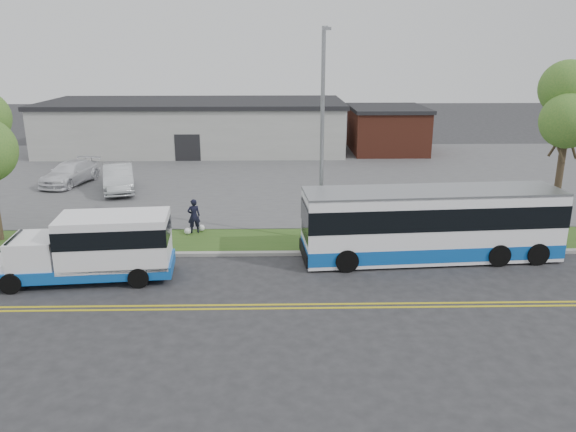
{
  "coord_description": "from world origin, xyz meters",
  "views": [
    {
      "loc": [
        0.94,
        -21.96,
        8.75
      ],
      "look_at": [
        1.47,
        1.72,
        1.6
      ],
      "focal_mm": 35.0,
      "sensor_mm": 36.0,
      "label": 1
    }
  ],
  "objects_px": {
    "streetlight_near": "(322,130)",
    "transit_bus": "(431,224)",
    "shuttle_bus": "(98,246)",
    "parked_car_b": "(70,173)",
    "pedestrian": "(194,216)",
    "tree_east": "(569,107)",
    "parked_car_a": "(118,178)"
  },
  "relations": [
    {
      "from": "transit_bus",
      "to": "parked_car_a",
      "type": "relative_size",
      "value": 2.21
    },
    {
      "from": "shuttle_bus",
      "to": "parked_car_b",
      "type": "height_order",
      "value": "shuttle_bus"
    },
    {
      "from": "streetlight_near",
      "to": "shuttle_bus",
      "type": "xyz_separation_m",
      "value": [
        -8.97,
        -4.1,
        -3.85
      ]
    },
    {
      "from": "transit_bus",
      "to": "parked_car_a",
      "type": "distance_m",
      "value": 20.16
    },
    {
      "from": "transit_bus",
      "to": "pedestrian",
      "type": "xyz_separation_m",
      "value": [
        -10.54,
        3.4,
        -0.59
      ]
    },
    {
      "from": "pedestrian",
      "to": "shuttle_bus",
      "type": "bearing_deg",
      "value": 44.76
    },
    {
      "from": "shuttle_bus",
      "to": "pedestrian",
      "type": "bearing_deg",
      "value": 55.92
    },
    {
      "from": "pedestrian",
      "to": "transit_bus",
      "type": "bearing_deg",
      "value": 145.63
    },
    {
      "from": "shuttle_bus",
      "to": "parked_car_b",
      "type": "relative_size",
      "value": 1.38
    },
    {
      "from": "transit_bus",
      "to": "parked_car_b",
      "type": "relative_size",
      "value": 2.22
    },
    {
      "from": "tree_east",
      "to": "streetlight_near",
      "type": "distance_m",
      "value": 11.05
    },
    {
      "from": "transit_bus",
      "to": "pedestrian",
      "type": "relative_size",
      "value": 6.58
    },
    {
      "from": "streetlight_near",
      "to": "parked_car_b",
      "type": "xyz_separation_m",
      "value": [
        -15.55,
        11.62,
        -4.41
      ]
    },
    {
      "from": "shuttle_bus",
      "to": "pedestrian",
      "type": "height_order",
      "value": "shuttle_bus"
    },
    {
      "from": "shuttle_bus",
      "to": "parked_car_a",
      "type": "height_order",
      "value": "shuttle_bus"
    },
    {
      "from": "pedestrian",
      "to": "streetlight_near",
      "type": "bearing_deg",
      "value": 151.57
    },
    {
      "from": "tree_east",
      "to": "pedestrian",
      "type": "distance_m",
      "value": 17.85
    },
    {
      "from": "streetlight_near",
      "to": "tree_east",
      "type": "bearing_deg",
      "value": 1.42
    },
    {
      "from": "streetlight_near",
      "to": "transit_bus",
      "type": "height_order",
      "value": "streetlight_near"
    },
    {
      "from": "shuttle_bus",
      "to": "parked_car_b",
      "type": "distance_m",
      "value": 17.05
    },
    {
      "from": "streetlight_near",
      "to": "transit_bus",
      "type": "bearing_deg",
      "value": -25.21
    },
    {
      "from": "streetlight_near",
      "to": "transit_bus",
      "type": "distance_m",
      "value": 6.22
    },
    {
      "from": "streetlight_near",
      "to": "shuttle_bus",
      "type": "height_order",
      "value": "streetlight_near"
    },
    {
      "from": "pedestrian",
      "to": "tree_east",
      "type": "bearing_deg",
      "value": 160.14
    },
    {
      "from": "streetlight_near",
      "to": "shuttle_bus",
      "type": "relative_size",
      "value": 1.37
    },
    {
      "from": "streetlight_near",
      "to": "shuttle_bus",
      "type": "distance_m",
      "value": 10.59
    },
    {
      "from": "parked_car_a",
      "to": "parked_car_b",
      "type": "xyz_separation_m",
      "value": [
        -3.7,
        2.01,
        -0.1
      ]
    },
    {
      "from": "tree_east",
      "to": "parked_car_b",
      "type": "xyz_separation_m",
      "value": [
        -26.55,
        11.35,
        -5.38
      ]
    },
    {
      "from": "shuttle_bus",
      "to": "parked_car_b",
      "type": "bearing_deg",
      "value": 107.38
    },
    {
      "from": "pedestrian",
      "to": "parked_car_a",
      "type": "bearing_deg",
      "value": -71.53
    },
    {
      "from": "tree_east",
      "to": "transit_bus",
      "type": "distance_m",
      "value": 8.34
    },
    {
      "from": "streetlight_near",
      "to": "parked_car_b",
      "type": "bearing_deg",
      "value": 143.23
    }
  ]
}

